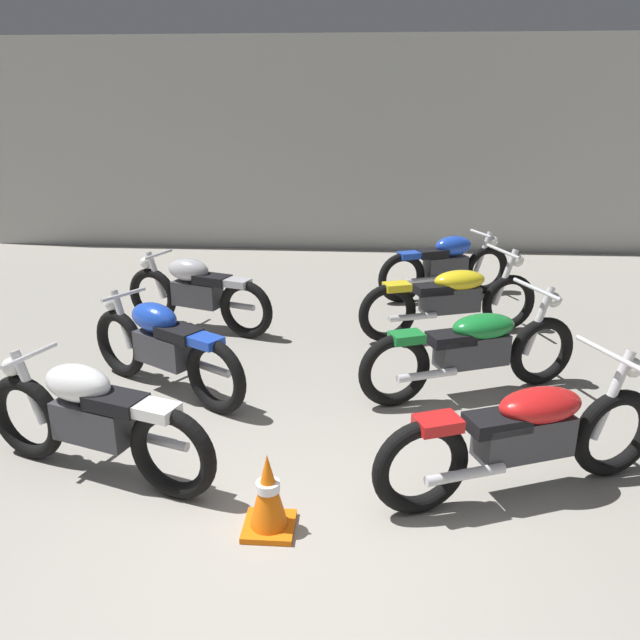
# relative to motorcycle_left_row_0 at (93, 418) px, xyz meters

# --- Properties ---
(ground_plane) EXTENTS (60.00, 60.00, 0.00)m
(ground_plane) POSITION_rel_motorcycle_left_row_0_xyz_m (1.46, -0.83, -0.46)
(ground_plane) COLOR gray
(back_wall) EXTENTS (12.91, 0.24, 3.60)m
(back_wall) POSITION_rel_motorcycle_left_row_0_xyz_m (1.46, 7.50, 1.34)
(back_wall) COLOR #B2B2AD
(back_wall) RESTS_ON ground
(motorcycle_left_row_0) EXTENTS (1.90, 0.76, 0.88)m
(motorcycle_left_row_0) POSITION_rel_motorcycle_left_row_0_xyz_m (0.00, 0.00, 0.00)
(motorcycle_left_row_0) COLOR black
(motorcycle_left_row_0) RESTS_ON ground
(motorcycle_left_row_1) EXTENTS (1.73, 1.14, 0.88)m
(motorcycle_left_row_1) POSITION_rel_motorcycle_left_row_0_xyz_m (0.07, 1.37, 0.00)
(motorcycle_left_row_1) COLOR black
(motorcycle_left_row_1) RESTS_ON ground
(motorcycle_left_row_2) EXTENTS (1.89, 0.80, 0.88)m
(motorcycle_left_row_2) POSITION_rel_motorcycle_left_row_0_xyz_m (-0.06, 3.06, 0.00)
(motorcycle_left_row_2) COLOR black
(motorcycle_left_row_2) RESTS_ON ground
(motorcycle_right_row_0) EXTENTS (2.07, 0.98, 0.97)m
(motorcycle_right_row_0) POSITION_rel_motorcycle_left_row_0_xyz_m (2.98, 0.01, -0.01)
(motorcycle_right_row_0) COLOR black
(motorcycle_right_row_0) RESTS_ON ground
(motorcycle_right_row_1) EXTENTS (2.06, 0.99, 0.97)m
(motorcycle_right_row_1) POSITION_rel_motorcycle_left_row_0_xyz_m (2.87, 1.53, -0.01)
(motorcycle_right_row_1) COLOR black
(motorcycle_right_row_1) RESTS_ON ground
(motorcycle_right_row_2) EXTENTS (2.09, 0.93, 0.97)m
(motorcycle_right_row_2) POSITION_rel_motorcycle_left_row_0_xyz_m (2.87, 3.05, -0.01)
(motorcycle_right_row_2) COLOR black
(motorcycle_right_row_2) RESTS_ON ground
(motorcycle_right_row_3) EXTENTS (1.86, 0.87, 0.88)m
(motorcycle_right_row_3) POSITION_rel_motorcycle_left_row_0_xyz_m (2.98, 4.54, 0.00)
(motorcycle_right_row_3) COLOR black
(motorcycle_right_row_3) RESTS_ON ground
(traffic_cone) EXTENTS (0.32, 0.32, 0.54)m
(traffic_cone) POSITION_rel_motorcycle_left_row_0_xyz_m (1.31, -0.51, -0.20)
(traffic_cone) COLOR orange
(traffic_cone) RESTS_ON ground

